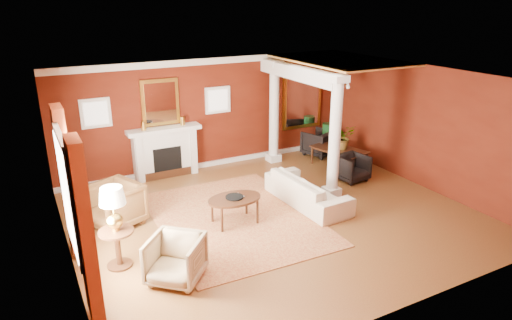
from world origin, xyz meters
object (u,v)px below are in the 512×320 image
coffee_table (235,200)px  dining_table (340,152)px  side_table (114,214)px  armchair_stripe (175,257)px  sofa (308,185)px  armchair_leopard (114,203)px

coffee_table → dining_table: bearing=22.9°
dining_table → side_table: bearing=94.2°
dining_table → armchair_stripe: bearing=103.6°
coffee_table → side_table: (-2.42, -0.50, 0.46)m
armchair_stripe → side_table: bearing=172.8°
sofa → dining_table: bearing=-56.0°
sofa → side_table: 4.33m
side_table → sofa: bearing=8.0°
armchair_leopard → coffee_table: bearing=41.8°
side_table → dining_table: size_ratio=1.00×
armchair_leopard → side_table: 1.64m
armchair_leopard → dining_table: bearing=73.2°
coffee_table → sofa: bearing=3.0°
armchair_leopard → armchair_stripe: size_ratio=1.16×
armchair_leopard → coffee_table: size_ratio=0.87×
sofa → side_table: bearing=95.4°
armchair_stripe → side_table: (-0.73, 0.85, 0.56)m
armchair_leopard → coffee_table: 2.40m
sofa → coffee_table: (-1.83, -0.10, 0.08)m
sofa → side_table: size_ratio=1.52×
armchair_leopard → armchair_stripe: (0.47, -2.40, -0.07)m
armchair_leopard → dining_table: size_ratio=0.67×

